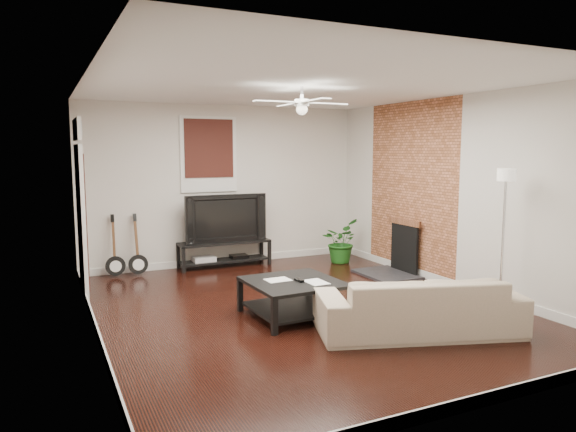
{
  "coord_description": "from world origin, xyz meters",
  "views": [
    {
      "loc": [
        -2.98,
        -5.93,
        2.02
      ],
      "look_at": [
        0.0,
        0.4,
        1.15
      ],
      "focal_mm": 33.07,
      "sensor_mm": 36.0,
      "label": 1
    }
  ],
  "objects": [
    {
      "name": "room",
      "position": [
        0.0,
        0.0,
        1.4
      ],
      "size": [
        5.01,
        6.01,
        2.81
      ],
      "color": "black",
      "rests_on": "ground"
    },
    {
      "name": "brick_accent",
      "position": [
        2.49,
        1.0,
        1.4
      ],
      "size": [
        0.02,
        2.2,
        2.8
      ],
      "primitive_type": "cube",
      "color": "brown",
      "rests_on": "floor"
    },
    {
      "name": "fireplace",
      "position": [
        2.2,
        1.0,
        0.46
      ],
      "size": [
        0.8,
        1.1,
        0.92
      ],
      "primitive_type": "cube",
      "color": "black",
      "rests_on": "floor"
    },
    {
      "name": "window_back",
      "position": [
        -0.3,
        2.97,
        1.95
      ],
      "size": [
        1.0,
        0.06,
        1.3
      ],
      "primitive_type": "cube",
      "color": "#38100F",
      "rests_on": "wall_back"
    },
    {
      "name": "door_left",
      "position": [
        -2.46,
        1.9,
        1.25
      ],
      "size": [
        0.08,
        1.0,
        2.5
      ],
      "primitive_type": "cube",
      "color": "white",
      "rests_on": "wall_left"
    },
    {
      "name": "tv_stand",
      "position": [
        -0.11,
        2.78,
        0.22
      ],
      "size": [
        1.6,
        0.43,
        0.45
      ],
      "primitive_type": "cube",
      "color": "black",
      "rests_on": "floor"
    },
    {
      "name": "tv",
      "position": [
        -0.11,
        2.8,
        0.86
      ],
      "size": [
        1.43,
        0.19,
        0.83
      ],
      "primitive_type": "imported",
      "color": "black",
      "rests_on": "tv_stand"
    },
    {
      "name": "coffee_table",
      "position": [
        -0.24,
        -0.26,
        0.22
      ],
      "size": [
        1.1,
        1.1,
        0.45
      ],
      "primitive_type": "cube",
      "rotation": [
        0.0,
        0.0,
        0.04
      ],
      "color": "black",
      "rests_on": "floor"
    },
    {
      "name": "sofa",
      "position": [
        0.75,
        -1.39,
        0.32
      ],
      "size": [
        2.38,
        1.52,
        0.65
      ],
      "primitive_type": "imported",
      "rotation": [
        0.0,
        0.0,
        2.82
      ],
      "color": "#BCA68D",
      "rests_on": "floor"
    },
    {
      "name": "floor_lamp",
      "position": [
        2.1,
        -1.29,
        0.91
      ],
      "size": [
        0.38,
        0.38,
        1.81
      ],
      "primitive_type": null,
      "rotation": [
        0.0,
        0.0,
        -0.32
      ],
      "color": "silver",
      "rests_on": "floor"
    },
    {
      "name": "potted_plant",
      "position": [
        1.89,
        2.21,
        0.39
      ],
      "size": [
        0.91,
        0.92,
        0.77
      ],
      "primitive_type": "imported",
      "rotation": [
        0.0,
        0.0,
        0.9
      ],
      "color": "#1D5D1A",
      "rests_on": "floor"
    },
    {
      "name": "guitar_left",
      "position": [
        -1.94,
        2.75,
        0.5
      ],
      "size": [
        0.33,
        0.24,
        1.01
      ],
      "primitive_type": null,
      "rotation": [
        0.0,
        0.0,
        -0.08
      ],
      "color": "black",
      "rests_on": "floor"
    },
    {
      "name": "guitar_right",
      "position": [
        -1.59,
        2.72,
        0.5
      ],
      "size": [
        0.32,
        0.23,
        1.01
      ],
      "primitive_type": null,
      "rotation": [
        0.0,
        0.0,
        0.03
      ],
      "color": "black",
      "rests_on": "floor"
    },
    {
      "name": "ceiling_fan",
      "position": [
        0.0,
        0.0,
        2.6
      ],
      "size": [
        1.24,
        1.24,
        0.32
      ],
      "primitive_type": null,
      "color": "white",
      "rests_on": "ceiling"
    }
  ]
}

